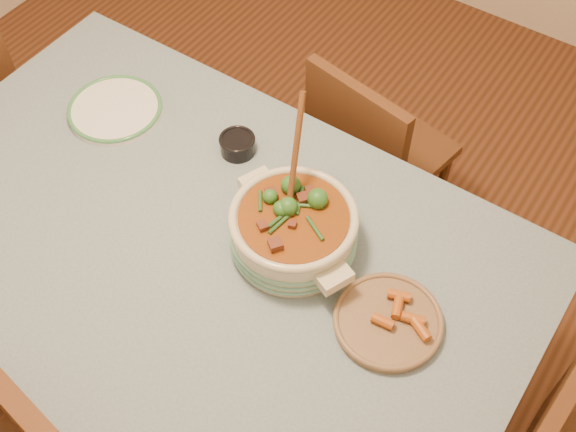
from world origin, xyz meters
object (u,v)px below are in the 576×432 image
object	(u,v)px
dining_table	(196,265)
stew_casserole	(293,227)
chair_far	(370,152)
condiment_bowl	(237,144)
fried_plate	(388,320)
white_plate	(115,109)

from	to	relation	value
dining_table	stew_casserole	bearing A→B (deg)	33.78
stew_casserole	chair_far	xyz separation A→B (m)	(-0.11, 0.62, -0.37)
stew_casserole	chair_far	world-z (taller)	stew_casserole
stew_casserole	dining_table	bearing A→B (deg)	-146.22
stew_casserole	condiment_bowl	size ratio (longest dim) A/B	3.77
dining_table	fried_plate	world-z (taller)	fried_plate
stew_casserole	white_plate	world-z (taller)	stew_casserole
white_plate	chair_far	bearing A→B (deg)	42.37
condiment_bowl	fried_plate	world-z (taller)	condiment_bowl
white_plate	condiment_bowl	world-z (taller)	condiment_bowl
condiment_bowl	white_plate	bearing A→B (deg)	-168.32
fried_plate	white_plate	bearing A→B (deg)	170.96
stew_casserole	fried_plate	world-z (taller)	stew_casserole
dining_table	white_plate	world-z (taller)	white_plate
stew_casserole	white_plate	bearing A→B (deg)	171.88
dining_table	stew_casserole	size ratio (longest dim) A/B	4.26
chair_far	white_plate	bearing A→B (deg)	52.46
dining_table	stew_casserole	world-z (taller)	stew_casserole
stew_casserole	chair_far	bearing A→B (deg)	99.94
condiment_bowl	chair_far	distance (m)	0.58
white_plate	fried_plate	bearing A→B (deg)	-9.04
condiment_bowl	chair_far	size ratio (longest dim) A/B	0.13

